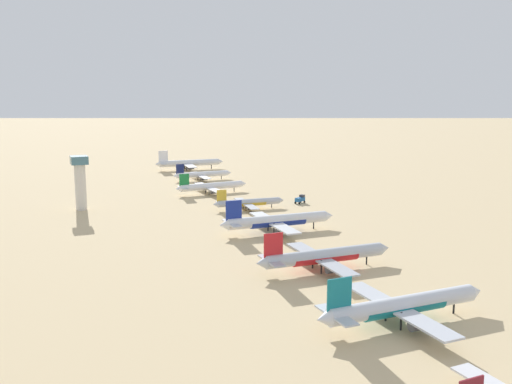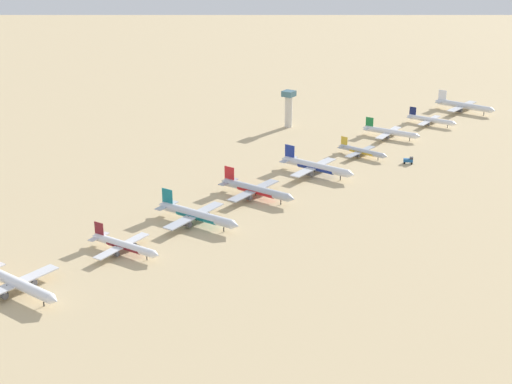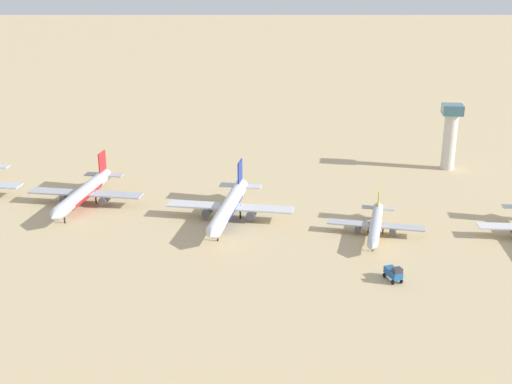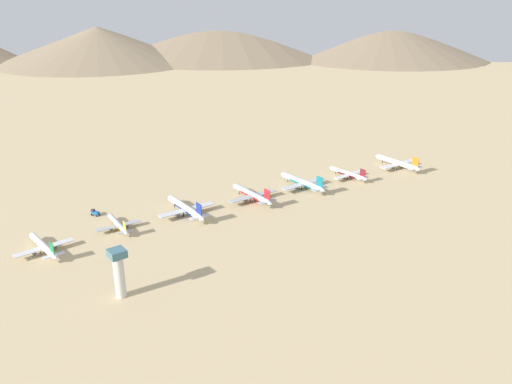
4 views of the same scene
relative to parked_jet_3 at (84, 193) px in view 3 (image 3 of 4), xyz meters
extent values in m
plane|color=tan|center=(3.60, 44.58, -4.28)|extent=(2088.62, 2088.62, 0.00)
cylinder|color=#B2B7C1|center=(0.35, -0.01, 0.17)|extent=(38.23, 4.88, 4.03)
cone|color=#B2B7C1|center=(21.12, -0.47, 0.17)|extent=(3.48, 4.02, 3.95)
cone|color=#B2B7C1|center=(-20.20, 0.45, 0.17)|extent=(3.05, 3.69, 3.62)
cube|color=red|center=(-16.39, 0.37, 4.88)|extent=(5.84, 0.50, 7.42)
cube|color=#A4A8B2|center=(-17.02, 0.38, 0.57)|extent=(3.68, 12.79, 0.38)
cube|color=#A4A8B2|center=(-1.24, 0.03, -0.54)|extent=(6.11, 36.14, 0.48)
cylinder|color=#4C4C54|center=(-0.25, 6.37, -1.99)|extent=(4.50, 2.54, 2.44)
cylinder|color=#4C4C54|center=(-0.53, -6.35, -1.99)|extent=(4.50, 2.54, 2.44)
cylinder|color=black|center=(14.85, -0.33, -2.26)|extent=(0.47, 0.47, 4.05)
cylinder|color=black|center=(-2.23, 2.81, -2.26)|extent=(0.47, 0.47, 4.05)
cylinder|color=black|center=(-2.36, -2.70, -2.26)|extent=(0.47, 0.47, 4.05)
cylinder|color=red|center=(0.35, -0.01, -0.13)|extent=(21.07, 4.50, 4.04)
cylinder|color=silver|center=(6.95, 46.71, 0.32)|extent=(39.58, 5.62, 4.16)
cone|color=silver|center=(28.41, 45.91, 0.32)|extent=(3.66, 4.21, 4.08)
cone|color=silver|center=(-14.30, 47.50, 0.32)|extent=(3.21, 3.86, 3.75)
cube|color=navy|center=(-10.36, 47.35, 5.20)|extent=(6.04, 0.61, 7.67)
cube|color=silver|center=(-11.02, 47.37, 0.74)|extent=(3.99, 13.27, 0.39)
cube|color=silver|center=(5.30, 46.77, -0.41)|extent=(6.86, 37.44, 0.49)
cylinder|color=#4C4C54|center=(6.42, 53.31, -1.92)|extent=(4.69, 2.69, 2.52)
cylinder|color=#4C4C54|center=(5.94, 40.17, -1.92)|extent=(4.69, 2.69, 2.52)
cylinder|color=black|center=(21.93, 46.15, -2.19)|extent=(0.48, 0.48, 4.19)
cylinder|color=black|center=(4.31, 49.66, -2.19)|extent=(0.48, 0.48, 4.19)
cylinder|color=black|center=(4.10, 43.96, -2.19)|extent=(0.48, 0.48, 4.19)
cylinder|color=navy|center=(6.95, 46.71, 0.01)|extent=(21.84, 4.97, 4.17)
cylinder|color=#B2B7C1|center=(12.70, 88.69, -0.99)|extent=(28.37, 5.54, 2.98)
cone|color=#B2B7C1|center=(28.00, 87.29, -0.99)|extent=(2.76, 3.13, 2.92)
cone|color=#B2B7C1|center=(-2.44, 90.08, -0.99)|extent=(2.43, 2.87, 2.68)
cube|color=gold|center=(0.37, 89.82, 2.50)|extent=(4.32, 0.67, 5.49)
cube|color=#A4A8B2|center=(-0.10, 89.87, -0.69)|extent=(3.35, 9.59, 0.28)
cube|color=#A4A8B2|center=(11.53, 88.80, -1.51)|extent=(6.33, 26.89, 0.35)
cylinder|color=#4C4C54|center=(12.58, 93.43, -2.59)|extent=(3.44, 2.09, 1.80)
cylinder|color=#4C4C54|center=(11.73, 84.06, -2.59)|extent=(3.44, 2.09, 1.80)
cylinder|color=black|center=(23.38, 87.72, -2.79)|extent=(0.34, 0.34, 2.99)
cylinder|color=black|center=(10.94, 90.90, -2.79)|extent=(0.34, 0.34, 2.99)
cylinder|color=black|center=(10.56, 86.84, -2.79)|extent=(0.34, 0.34, 2.99)
cylinder|color=gold|center=(12.70, 88.69, -1.22)|extent=(15.72, 4.39, 2.98)
cube|color=#1E5999|center=(39.81, 91.85, -2.33)|extent=(5.68, 4.38, 1.70)
cube|color=#333338|center=(41.33, 92.61, -0.93)|extent=(2.54, 2.66, 1.10)
cylinder|color=black|center=(41.06, 93.76, -3.73)|extent=(1.14, 0.80, 1.10)
cylinder|color=black|center=(42.09, 91.70, -3.73)|extent=(1.14, 0.80, 1.10)
cylinder|color=black|center=(37.53, 91.99, -3.73)|extent=(1.14, 0.80, 1.10)
cylinder|color=black|center=(38.55, 89.93, -3.73)|extent=(1.14, 0.80, 1.10)
cylinder|color=beige|center=(-55.51, 117.35, 5.89)|extent=(4.80, 4.80, 20.35)
cube|color=#3F6B7A|center=(-55.51, 117.35, 17.87)|extent=(7.20, 7.20, 3.60)
camera|label=1|loc=(-84.27, -145.15, 49.58)|focal=40.97mm
camera|label=2|loc=(195.64, -282.28, 129.26)|focal=52.55mm
camera|label=3|loc=(184.87, 78.18, 66.60)|focal=46.46mm
camera|label=4|loc=(-254.42, 193.38, 126.74)|focal=36.46mm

